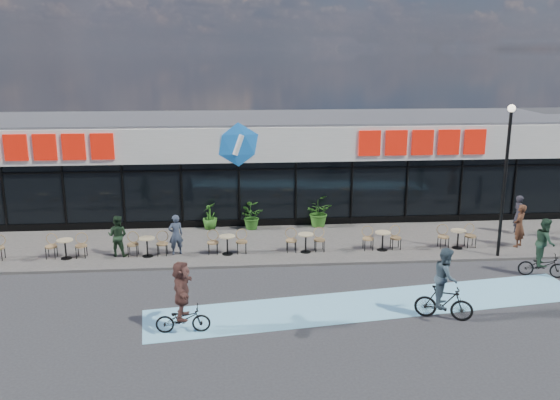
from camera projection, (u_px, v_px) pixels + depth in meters
name	position (u px, v px, depth m)	size (l,w,h in m)	color
ground	(243.00, 290.00, 19.62)	(120.00, 120.00, 0.00)	#28282B
sidewalk	(241.00, 245.00, 23.95)	(44.00, 5.00, 0.10)	#58544E
bike_lane	(372.00, 304.00, 18.48)	(14.00, 2.20, 0.01)	#77C0E1
building	(238.00, 164.00, 28.63)	(30.60, 6.57, 4.75)	black
lamp_post	(506.00, 169.00, 21.74)	(0.28, 0.28, 5.72)	black
bistro_set_2	(66.00, 246.00, 22.23)	(1.54, 0.62, 0.90)	tan
bistro_set_3	(147.00, 244.00, 22.46)	(1.54, 0.62, 0.90)	tan
bistro_set_4	(227.00, 242.00, 22.69)	(1.54, 0.62, 0.90)	tan
bistro_set_5	(305.00, 240.00, 22.93)	(1.54, 0.62, 0.90)	tan
bistro_set_6	(382.00, 238.00, 23.16)	(1.54, 0.62, 0.90)	tan
bistro_set_7	(457.00, 236.00, 23.40)	(1.54, 0.62, 0.90)	tan
potted_plant_left	(210.00, 216.00, 25.79)	(0.65, 0.65, 1.16)	#255317
potted_plant_mid	(317.00, 212.00, 26.15)	(1.18, 1.02, 1.31)	#2A5D1A
potted_plant_right	(250.00, 216.00, 25.79)	(1.01, 0.88, 1.13)	#245217
patron_left	(176.00, 235.00, 22.54)	(0.57, 0.37, 1.57)	#2C3444
patron_right	(118.00, 236.00, 22.38)	(0.77, 0.60, 1.58)	black
pedestrian_b	(519.00, 215.00, 25.08)	(0.61, 0.40, 1.67)	black
pedestrian_c	(519.00, 226.00, 23.41)	(0.63, 0.41, 1.73)	#402416
cyclist_a	(445.00, 289.00, 17.26)	(1.75, 1.06, 2.20)	black
cyclist_b	(543.00, 253.00, 20.54)	(1.67, 1.02, 2.11)	black
cyclist_c	(182.00, 300.00, 16.43)	(1.53, 1.55, 2.12)	black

